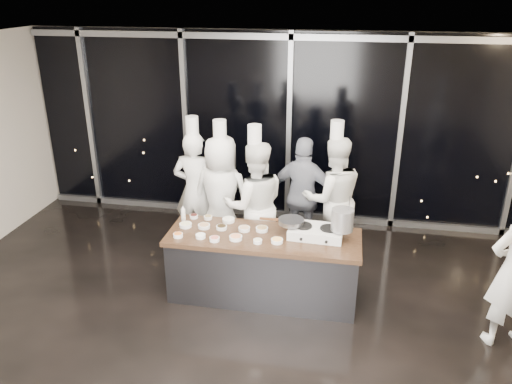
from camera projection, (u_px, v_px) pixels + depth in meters
ground at (250, 338)px, 5.86m from camera, size 9.00×9.00×0.00m
room_shell at (266, 158)px, 4.97m from camera, size 9.02×7.02×3.21m
window_wall at (289, 130)px, 8.36m from camera, size 8.90×0.11×3.20m
demo_counter at (263, 266)px, 6.50m from camera, size 2.46×0.86×0.90m
stove at (316, 232)px, 6.29m from camera, size 0.69×0.46×0.14m
frying_pan at (290, 221)px, 6.34m from camera, size 0.58×0.35×0.06m
stock_pot at (342, 220)px, 6.12m from camera, size 0.29×0.29×0.27m
prep_bowls at (224, 229)px, 6.43m from camera, size 1.40×0.71×0.05m
squeeze_bottle at (183, 213)px, 6.71m from camera, size 0.06×0.06×0.21m
chef_far_left at (195, 190)px, 7.61m from camera, size 0.70×0.48×2.09m
chef_left at (222, 196)px, 7.39m from camera, size 0.98×0.71×2.10m
chef_center at (255, 205)px, 7.09m from camera, size 1.10×0.97×2.12m
guest at (304, 196)px, 7.50m from camera, size 1.13×0.63×1.82m
chef_right at (333, 198)px, 7.32m from camera, size 1.08×0.95×2.12m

